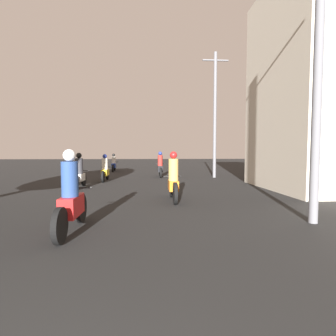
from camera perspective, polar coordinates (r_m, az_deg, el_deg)
The scene contains 9 objects.
motorcycle_red at distance 5.59m, azimuth -20.33°, elevation -6.46°, with size 0.60×2.09×1.66m.
motorcycle_orange at distance 8.62m, azimuth 1.16°, elevation -2.84°, with size 0.60×1.98×1.62m.
motorcycle_white at distance 12.23m, azimuth -18.69°, elevation -1.24°, with size 0.60×1.99×1.57m.
motorcycle_yellow at distance 14.86m, azimuth -13.52°, elevation -0.49°, with size 0.60×2.04×1.49m.
motorcycle_black at distance 16.89m, azimuth -1.72°, elevation 0.27°, with size 0.60×2.01×1.63m.
motorcycle_blue at distance 22.02m, azimuth -11.72°, elevation 0.82°, with size 0.60×1.85×1.47m.
building_right_near at distance 13.18m, azimuth 29.60°, elevation 15.16°, with size 4.06×5.48×8.74m.
utility_pole_near at distance 7.06m, azimuth 29.96°, elevation 21.19°, with size 1.60×0.20×7.28m.
utility_pole_far at distance 16.87m, azimuth 10.17°, elevation 11.72°, with size 1.60×0.20×7.73m.
Camera 1 is at (0.84, 0.05, 1.61)m, focal length 28.00 mm.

